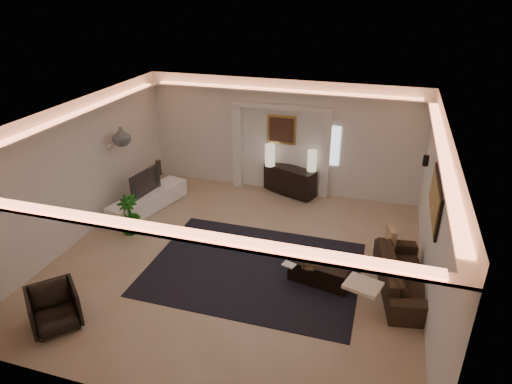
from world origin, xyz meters
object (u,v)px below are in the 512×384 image
(console, at_px, (290,180))
(armchair, at_px, (54,308))
(coffee_table, at_px, (321,271))
(sofa, at_px, (404,275))

(console, distance_m, armchair, 6.37)
(console, height_order, coffee_table, console)
(coffee_table, height_order, armchair, armchair)
(console, height_order, armchair, console)
(sofa, relative_size, armchair, 2.76)
(console, xyz_separation_m, sofa, (2.85, -3.28, -0.10))
(sofa, bearing_deg, coffee_table, 85.54)
(sofa, distance_m, coffee_table, 1.47)
(coffee_table, bearing_deg, console, 123.81)
(sofa, xyz_separation_m, coffee_table, (-1.46, -0.15, -0.10))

